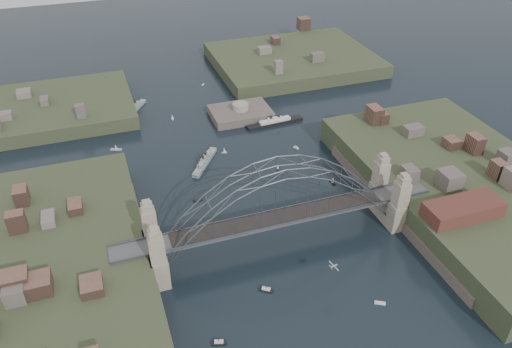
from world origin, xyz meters
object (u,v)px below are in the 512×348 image
object	(u,v)px
naval_cruiser_far	(135,109)
bridge	(280,205)
naval_cruiser_near	(205,162)
ocean_liner	(275,122)
fort_island	(241,118)
wharf_shed	(463,209)

from	to	relation	value
naval_cruiser_far	bridge	bearing A→B (deg)	-74.30
naval_cruiser_near	ocean_liner	distance (m)	35.23
ocean_liner	bridge	bearing A→B (deg)	-110.01
fort_island	ocean_liner	bearing A→B (deg)	-44.71
naval_cruiser_near	fort_island	bearing A→B (deg)	52.48
naval_cruiser_near	naval_cruiser_far	bearing A→B (deg)	109.45
wharf_shed	ocean_liner	world-z (taller)	wharf_shed
fort_island	wharf_shed	size ratio (longest dim) A/B	1.10
wharf_shed	naval_cruiser_near	distance (m)	78.18
naval_cruiser_near	naval_cruiser_far	distance (m)	48.07
naval_cruiser_far	wharf_shed	bearing A→B (deg)	-56.06
ocean_liner	wharf_shed	bearing A→B (deg)	-73.42
fort_island	naval_cruiser_far	distance (m)	41.09
wharf_shed	naval_cruiser_far	world-z (taller)	wharf_shed
bridge	wharf_shed	distance (m)	46.23
wharf_shed	bridge	bearing A→B (deg)	162.35
wharf_shed	naval_cruiser_far	distance (m)	123.57
fort_island	wharf_shed	xyz separation A→B (m)	(32.00, -84.00, 10.34)
wharf_shed	naval_cruiser_near	size ratio (longest dim) A/B	1.29
naval_cruiser_near	ocean_liner	bearing A→B (deg)	29.35
wharf_shed	naval_cruiser_far	bearing A→B (deg)	123.94
bridge	fort_island	world-z (taller)	bridge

